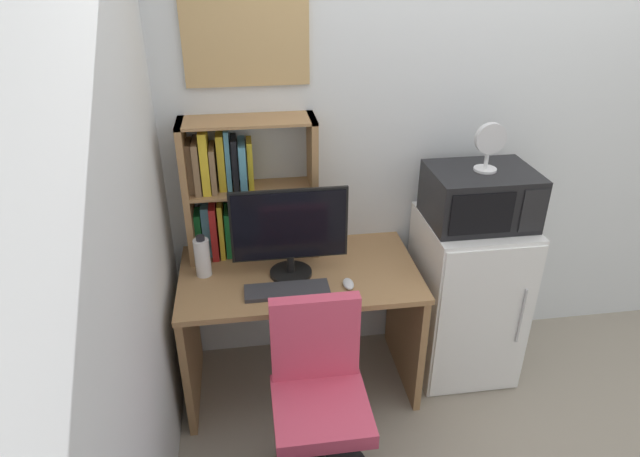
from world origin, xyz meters
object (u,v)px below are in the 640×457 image
(monitor, at_px, (290,230))
(water_bottle, at_px, (202,257))
(computer_mouse, at_px, (348,284))
(desk_chair, at_px, (319,409))
(microwave, at_px, (480,196))
(wall_corkboard, at_px, (245,25))
(mini_fridge, at_px, (465,296))
(keyboard, at_px, (287,290))
(hutch_bookshelf, at_px, (232,187))
(desk_fan, at_px, (489,145))

(monitor, bearing_deg, water_bottle, 172.63)
(computer_mouse, bearing_deg, desk_chair, -115.22)
(microwave, bearing_deg, monitor, -176.59)
(computer_mouse, distance_m, wall_corkboard, 1.27)
(desk_chair, bearing_deg, monitor, 95.81)
(microwave, bearing_deg, desk_chair, -144.82)
(monitor, relative_size, desk_chair, 0.63)
(wall_corkboard, bearing_deg, monitor, -66.92)
(monitor, bearing_deg, microwave, 3.41)
(mini_fridge, bearing_deg, keyboard, -167.98)
(microwave, bearing_deg, water_bottle, -179.90)
(mini_fridge, distance_m, desk_chair, 1.10)
(monitor, relative_size, keyboard, 1.41)
(desk_chair, bearing_deg, wall_corkboard, 102.55)
(water_bottle, height_order, mini_fridge, water_bottle)
(monitor, height_order, keyboard, monitor)
(mini_fridge, bearing_deg, water_bottle, 179.97)
(keyboard, xyz_separation_m, computer_mouse, (0.29, 0.01, 0.00))
(hutch_bookshelf, height_order, desk_fan, hutch_bookshelf)
(hutch_bookshelf, bearing_deg, computer_mouse, -37.86)
(hutch_bookshelf, bearing_deg, wall_corkboard, 37.87)
(computer_mouse, height_order, water_bottle, water_bottle)
(keyboard, bearing_deg, wall_corkboard, 102.73)
(desk_fan, bearing_deg, mini_fridge, 159.24)
(computer_mouse, height_order, desk_chair, desk_chair)
(monitor, height_order, mini_fridge, monitor)
(monitor, height_order, desk_chair, monitor)
(desk_chair, bearing_deg, microwave, 35.18)
(monitor, bearing_deg, hutch_bookshelf, 135.44)
(computer_mouse, relative_size, microwave, 0.18)
(desk_chair, height_order, wall_corkboard, wall_corkboard)
(hutch_bookshelf, bearing_deg, water_bottle, -129.30)
(monitor, bearing_deg, keyboard, -101.92)
(monitor, distance_m, microwave, 0.96)
(water_bottle, relative_size, desk_fan, 0.90)
(monitor, distance_m, desk_fan, 1.03)
(water_bottle, bearing_deg, monitor, -7.37)
(desk_chair, distance_m, wall_corkboard, 1.73)
(monitor, distance_m, wall_corkboard, 0.95)
(hutch_bookshelf, relative_size, mini_fridge, 0.78)
(monitor, distance_m, keyboard, 0.29)
(water_bottle, distance_m, desk_fan, 1.47)
(computer_mouse, bearing_deg, desk_fan, 15.89)
(computer_mouse, xyz_separation_m, microwave, (0.70, 0.21, 0.32))
(computer_mouse, relative_size, wall_corkboard, 0.16)
(monitor, xyz_separation_m, microwave, (0.96, 0.06, 0.09))
(keyboard, height_order, desk_chair, desk_chair)
(mini_fridge, xyz_separation_m, wall_corkboard, (-1.10, 0.29, 1.38))
(wall_corkboard, bearing_deg, water_bottle, -133.86)
(mini_fridge, relative_size, desk_chair, 1.04)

